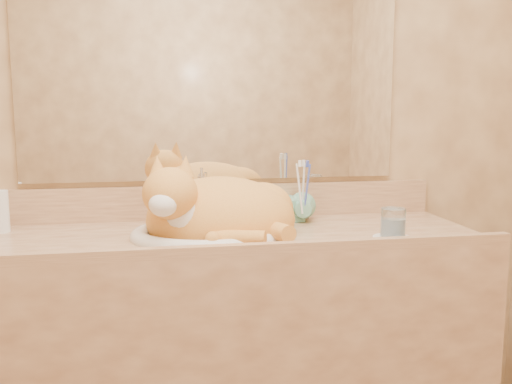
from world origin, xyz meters
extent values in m
cube|color=#976D44|center=(0.00, 1.00, 1.25)|extent=(2.40, 0.02, 2.50)
cube|color=white|center=(0.00, 0.99, 1.39)|extent=(1.30, 0.02, 0.80)
imported|color=#70B397|center=(0.26, 0.85, 0.94)|extent=(0.09, 0.10, 0.17)
imported|color=#70B397|center=(0.28, 0.83, 0.90)|extent=(0.12, 0.12, 0.09)
cylinder|color=white|center=(0.48, 0.56, 0.85)|extent=(0.12, 0.12, 0.01)
cylinder|color=white|center=(0.48, 0.56, 0.90)|extent=(0.07, 0.07, 0.09)
cylinder|color=white|center=(-0.69, 0.88, 0.92)|extent=(0.06, 0.06, 0.13)
camera|label=1|loc=(-0.21, -1.00, 1.24)|focal=40.00mm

